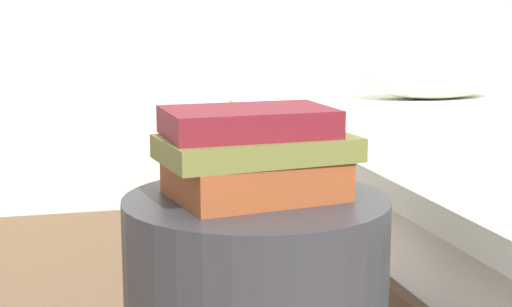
% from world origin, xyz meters
% --- Properties ---
extents(book_rust, '(0.28, 0.23, 0.06)m').
position_xyz_m(book_rust, '(0.00, 0.01, 0.55)').
color(book_rust, '#994723').
rests_on(book_rust, side_table).
extents(book_olive, '(0.32, 0.21, 0.04)m').
position_xyz_m(book_olive, '(0.00, -0.01, 0.60)').
color(book_olive, olive).
rests_on(book_olive, book_rust).
extents(book_maroon, '(0.27, 0.18, 0.04)m').
position_xyz_m(book_maroon, '(-0.01, 0.01, 0.64)').
color(book_maroon, maroon).
rests_on(book_maroon, book_olive).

